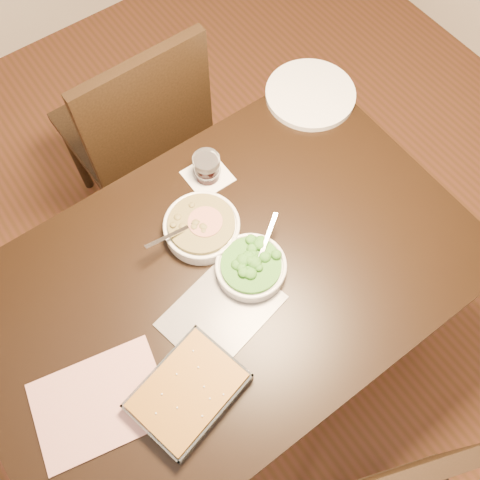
{
  "coord_description": "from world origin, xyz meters",
  "views": [
    {
      "loc": [
        -0.3,
        -0.48,
        2.11
      ],
      "look_at": [
        0.09,
        0.05,
        0.8
      ],
      "focal_mm": 40.0,
      "sensor_mm": 36.0,
      "label": 1
    }
  ],
  "objects_px": {
    "stew_bowl": "(202,227)",
    "broccoli_bowl": "(251,267)",
    "chair_far": "(139,129)",
    "baking_dish": "(188,392)",
    "dinner_plate": "(310,94)",
    "table": "(225,290)",
    "wine_tumbler": "(207,167)"
  },
  "relations": [
    {
      "from": "broccoli_bowl",
      "to": "wine_tumbler",
      "type": "bearing_deg",
      "value": 76.23
    },
    {
      "from": "stew_bowl",
      "to": "broccoli_bowl",
      "type": "relative_size",
      "value": 1.18
    },
    {
      "from": "table",
      "to": "wine_tumbler",
      "type": "xyz_separation_m",
      "value": [
        0.15,
        0.3,
        0.15
      ]
    },
    {
      "from": "broccoli_bowl",
      "to": "dinner_plate",
      "type": "distance_m",
      "value": 0.66
    },
    {
      "from": "broccoli_bowl",
      "to": "table",
      "type": "bearing_deg",
      "value": 158.32
    },
    {
      "from": "chair_far",
      "to": "broccoli_bowl",
      "type": "bearing_deg",
      "value": 84.86
    },
    {
      "from": "baking_dish",
      "to": "wine_tumbler",
      "type": "height_order",
      "value": "wine_tumbler"
    },
    {
      "from": "stew_bowl",
      "to": "table",
      "type": "bearing_deg",
      "value": -101.14
    },
    {
      "from": "table",
      "to": "baking_dish",
      "type": "bearing_deg",
      "value": -141.23
    },
    {
      "from": "stew_bowl",
      "to": "baking_dish",
      "type": "distance_m",
      "value": 0.46
    },
    {
      "from": "stew_bowl",
      "to": "chair_far",
      "type": "relative_size",
      "value": 0.25
    },
    {
      "from": "stew_bowl",
      "to": "wine_tumbler",
      "type": "height_order",
      "value": "wine_tumbler"
    },
    {
      "from": "stew_bowl",
      "to": "chair_far",
      "type": "bearing_deg",
      "value": 80.38
    },
    {
      "from": "table",
      "to": "wine_tumbler",
      "type": "height_order",
      "value": "wine_tumbler"
    },
    {
      "from": "dinner_plate",
      "to": "wine_tumbler",
      "type": "bearing_deg",
      "value": -172.37
    },
    {
      "from": "stew_bowl",
      "to": "dinner_plate",
      "type": "distance_m",
      "value": 0.61
    },
    {
      "from": "broccoli_bowl",
      "to": "stew_bowl",
      "type": "bearing_deg",
      "value": 102.31
    },
    {
      "from": "dinner_plate",
      "to": "stew_bowl",
      "type": "bearing_deg",
      "value": -159.99
    },
    {
      "from": "stew_bowl",
      "to": "dinner_plate",
      "type": "height_order",
      "value": "stew_bowl"
    },
    {
      "from": "table",
      "to": "dinner_plate",
      "type": "distance_m",
      "value": 0.71
    },
    {
      "from": "stew_bowl",
      "to": "broccoli_bowl",
      "type": "height_order",
      "value": "stew_bowl"
    },
    {
      "from": "stew_bowl",
      "to": "baking_dish",
      "type": "height_order",
      "value": "stew_bowl"
    },
    {
      "from": "stew_bowl",
      "to": "dinner_plate",
      "type": "xyz_separation_m",
      "value": [
        0.57,
        0.21,
        -0.02
      ]
    },
    {
      "from": "stew_bowl",
      "to": "baking_dish",
      "type": "bearing_deg",
      "value": -128.53
    },
    {
      "from": "baking_dish",
      "to": "chair_far",
      "type": "bearing_deg",
      "value": 54.7
    },
    {
      "from": "stew_bowl",
      "to": "broccoli_bowl",
      "type": "xyz_separation_m",
      "value": [
        0.04,
        -0.18,
        -0.0
      ]
    },
    {
      "from": "chair_far",
      "to": "dinner_plate",
      "type": "bearing_deg",
      "value": 141.09
    },
    {
      "from": "stew_bowl",
      "to": "chair_far",
      "type": "xyz_separation_m",
      "value": [
        0.1,
        0.58,
        -0.23
      ]
    },
    {
      "from": "table",
      "to": "wine_tumbler",
      "type": "relative_size",
      "value": 15.57
    },
    {
      "from": "dinner_plate",
      "to": "chair_far",
      "type": "bearing_deg",
      "value": 141.8
    },
    {
      "from": "wine_tumbler",
      "to": "stew_bowl",
      "type": "bearing_deg",
      "value": -129.05
    },
    {
      "from": "stew_bowl",
      "to": "wine_tumbler",
      "type": "distance_m",
      "value": 0.19
    }
  ]
}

